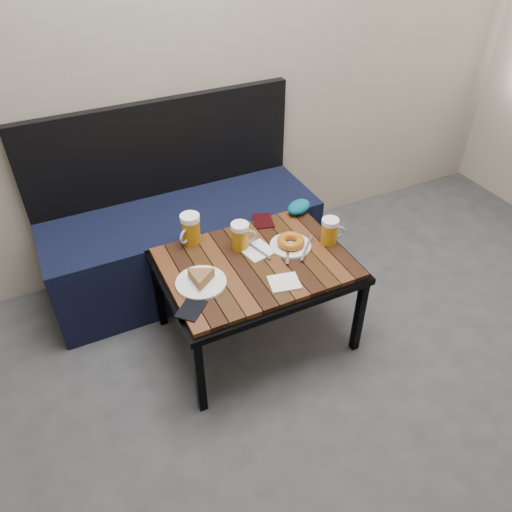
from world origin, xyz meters
name	(u,v)px	position (x,y,z in m)	size (l,w,h in m)	color
bench	(182,237)	(-0.25, 1.76, 0.27)	(1.40, 0.50, 0.95)	black
cafe_table	(256,269)	(-0.09, 1.19, 0.43)	(0.84, 0.62, 0.47)	black
beer_mug_left	(190,229)	(-0.30, 1.45, 0.54)	(0.13, 0.12, 0.14)	#AE6F0E
beer_mug_centre	(241,236)	(-0.11, 1.31, 0.54)	(0.12, 0.08, 0.13)	#AE6F0E
beer_mug_right	(330,231)	(0.27, 1.17, 0.53)	(0.12, 0.09, 0.12)	#AE6F0E
plate_pie	(201,280)	(-0.36, 1.15, 0.50)	(0.21, 0.21, 0.06)	white
plate_bagel	(291,243)	(0.09, 1.22, 0.49)	(0.22, 0.22, 0.05)	white
napkin_left	(257,251)	(-0.06, 1.25, 0.48)	(0.15, 0.16, 0.01)	white
napkin_right	(284,282)	(-0.05, 1.01, 0.48)	(0.14, 0.13, 0.01)	white
passport_navy	(191,309)	(-0.45, 1.03, 0.47)	(0.09, 0.12, 0.01)	black
passport_burgundy	(263,221)	(0.07, 1.45, 0.47)	(0.09, 0.12, 0.01)	black
knit_pouch	(299,207)	(0.27, 1.45, 0.50)	(0.14, 0.09, 0.06)	navy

